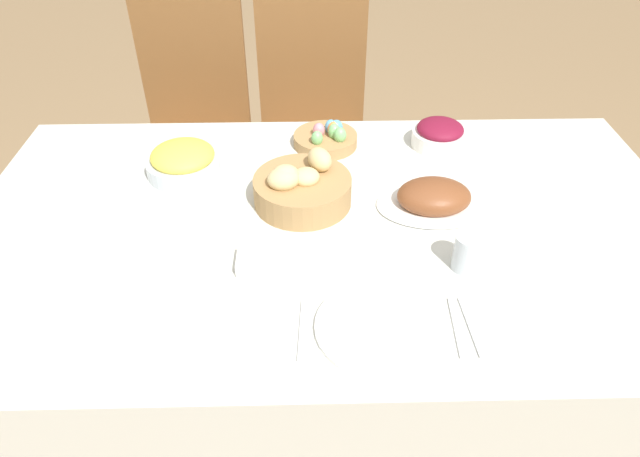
{
  "coord_description": "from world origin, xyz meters",
  "views": [
    {
      "loc": [
        -0.05,
        -1.14,
        1.6
      ],
      "look_at": [
        -0.03,
        -0.08,
        0.77
      ],
      "focal_mm": 32.0,
      "sensor_mm": 36.0,
      "label": 1
    }
  ],
  "objects_px": {
    "ham_platter": "(434,198)",
    "spoon": "(471,327)",
    "egg_basket": "(328,138)",
    "pineapple_bowl": "(183,161)",
    "beet_salad_bowl": "(439,134)",
    "fork": "(302,330)",
    "butter_dish": "(264,261)",
    "chair_far_center": "(313,126)",
    "knife": "(456,327)",
    "chair_far_left": "(192,128)",
    "bread_basket": "(302,187)",
    "dinner_plate": "(379,327)",
    "drinking_cup": "(468,252)"
  },
  "relations": [
    {
      "from": "ham_platter",
      "to": "beet_salad_bowl",
      "type": "height_order",
      "value": "beet_salad_bowl"
    },
    {
      "from": "knife",
      "to": "butter_dish",
      "type": "relative_size",
      "value": 1.33
    },
    {
      "from": "fork",
      "to": "spoon",
      "type": "bearing_deg",
      "value": 2.9
    },
    {
      "from": "spoon",
      "to": "knife",
      "type": "bearing_deg",
      "value": 177.1
    },
    {
      "from": "pineapple_bowl",
      "to": "spoon",
      "type": "height_order",
      "value": "pineapple_bowl"
    },
    {
      "from": "chair_far_left",
      "to": "pineapple_bowl",
      "type": "xyz_separation_m",
      "value": [
        0.11,
        -0.65,
        0.24
      ]
    },
    {
      "from": "fork",
      "to": "knife",
      "type": "xyz_separation_m",
      "value": [
        0.31,
        0.0,
        0.0
      ]
    },
    {
      "from": "beet_salad_bowl",
      "to": "butter_dish",
      "type": "height_order",
      "value": "beet_salad_bowl"
    },
    {
      "from": "fork",
      "to": "butter_dish",
      "type": "bearing_deg",
      "value": 116.76
    },
    {
      "from": "chair_far_left",
      "to": "dinner_plate",
      "type": "xyz_separation_m",
      "value": [
        0.59,
        -1.25,
        0.21
      ]
    },
    {
      "from": "fork",
      "to": "chair_far_center",
      "type": "bearing_deg",
      "value": 91.06
    },
    {
      "from": "bread_basket",
      "to": "egg_basket",
      "type": "distance_m",
      "value": 0.31
    },
    {
      "from": "chair_far_center",
      "to": "pineapple_bowl",
      "type": "bearing_deg",
      "value": -120.98
    },
    {
      "from": "knife",
      "to": "chair_far_left",
      "type": "bearing_deg",
      "value": 123.89
    },
    {
      "from": "beet_salad_bowl",
      "to": "butter_dish",
      "type": "distance_m",
      "value": 0.73
    },
    {
      "from": "butter_dish",
      "to": "spoon",
      "type": "bearing_deg",
      "value": -24.58
    },
    {
      "from": "spoon",
      "to": "chair_far_center",
      "type": "bearing_deg",
      "value": 100.72
    },
    {
      "from": "egg_basket",
      "to": "pineapple_bowl",
      "type": "height_order",
      "value": "pineapple_bowl"
    },
    {
      "from": "egg_basket",
      "to": "spoon",
      "type": "distance_m",
      "value": 0.79
    },
    {
      "from": "bread_basket",
      "to": "egg_basket",
      "type": "height_order",
      "value": "bread_basket"
    },
    {
      "from": "beet_salad_bowl",
      "to": "knife",
      "type": "bearing_deg",
      "value": -97.88
    },
    {
      "from": "drinking_cup",
      "to": "egg_basket",
      "type": "bearing_deg",
      "value": 117.54
    },
    {
      "from": "ham_platter",
      "to": "pineapple_bowl",
      "type": "xyz_separation_m",
      "value": [
        -0.67,
        0.18,
        0.01
      ]
    },
    {
      "from": "pineapple_bowl",
      "to": "bread_basket",
      "type": "bearing_deg",
      "value": -24.56
    },
    {
      "from": "chair_far_left",
      "to": "knife",
      "type": "xyz_separation_m",
      "value": [
        0.75,
        -1.25,
        0.2
      ]
    },
    {
      "from": "beet_salad_bowl",
      "to": "ham_platter",
      "type": "bearing_deg",
      "value": -103.11
    },
    {
      "from": "drinking_cup",
      "to": "fork",
      "type": "bearing_deg",
      "value": -153.92
    },
    {
      "from": "beet_salad_bowl",
      "to": "butter_dish",
      "type": "bearing_deg",
      "value": -132.97
    },
    {
      "from": "ham_platter",
      "to": "beet_salad_bowl",
      "type": "relative_size",
      "value": 1.79
    },
    {
      "from": "chair_far_center",
      "to": "fork",
      "type": "distance_m",
      "value": 1.26
    },
    {
      "from": "egg_basket",
      "to": "beet_salad_bowl",
      "type": "xyz_separation_m",
      "value": [
        0.34,
        -0.01,
        0.01
      ]
    },
    {
      "from": "chair_far_center",
      "to": "ham_platter",
      "type": "relative_size",
      "value": 3.41
    },
    {
      "from": "egg_basket",
      "to": "dinner_plate",
      "type": "xyz_separation_m",
      "value": [
        0.08,
        -0.74,
        -0.02
      ]
    },
    {
      "from": "spoon",
      "to": "ham_platter",
      "type": "bearing_deg",
      "value": 87.36
    },
    {
      "from": "bread_basket",
      "to": "butter_dish",
      "type": "xyz_separation_m",
      "value": [
        -0.09,
        -0.25,
        -0.03
      ]
    },
    {
      "from": "bread_basket",
      "to": "butter_dish",
      "type": "bearing_deg",
      "value": -109.21
    },
    {
      "from": "beet_salad_bowl",
      "to": "fork",
      "type": "bearing_deg",
      "value": -119.42
    },
    {
      "from": "chair_far_center",
      "to": "ham_platter",
      "type": "height_order",
      "value": "chair_far_center"
    },
    {
      "from": "bread_basket",
      "to": "fork",
      "type": "distance_m",
      "value": 0.45
    },
    {
      "from": "knife",
      "to": "drinking_cup",
      "type": "distance_m",
      "value": 0.2
    },
    {
      "from": "bread_basket",
      "to": "beet_salad_bowl",
      "type": "distance_m",
      "value": 0.5
    },
    {
      "from": "beet_salad_bowl",
      "to": "chair_far_left",
      "type": "bearing_deg",
      "value": 148.89
    },
    {
      "from": "fork",
      "to": "egg_basket",
      "type": "bearing_deg",
      "value": 86.87
    },
    {
      "from": "knife",
      "to": "spoon",
      "type": "xyz_separation_m",
      "value": [
        0.03,
        0.0,
        0.0
      ]
    },
    {
      "from": "spoon",
      "to": "butter_dish",
      "type": "xyz_separation_m",
      "value": [
        -0.43,
        0.2,
        0.01
      ]
    },
    {
      "from": "ham_platter",
      "to": "beet_salad_bowl",
      "type": "xyz_separation_m",
      "value": [
        0.07,
        0.32,
        0.01
      ]
    },
    {
      "from": "ham_platter",
      "to": "spoon",
      "type": "height_order",
      "value": "ham_platter"
    },
    {
      "from": "chair_far_left",
      "to": "bread_basket",
      "type": "xyz_separation_m",
      "value": [
        0.44,
        -0.8,
        0.25
      ]
    },
    {
      "from": "pineapple_bowl",
      "to": "dinner_plate",
      "type": "height_order",
      "value": "pineapple_bowl"
    },
    {
      "from": "chair_far_left",
      "to": "ham_platter",
      "type": "relative_size",
      "value": 3.41
    }
  ]
}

